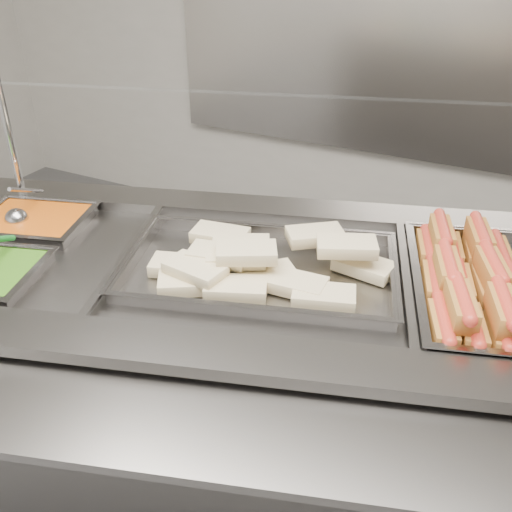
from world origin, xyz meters
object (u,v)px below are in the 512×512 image
at_px(pan_wraps, 260,272).
at_px(ladle, 18,218).
at_px(sneeze_guard, 251,99).
at_px(steam_counter, 240,390).
at_px(pan_hotdogs, 484,297).

distance_m(pan_wraps, ladle, 0.80).
distance_m(sneeze_guard, ladle, 0.82).
relative_size(steam_counter, sneeze_guard, 1.23).
distance_m(pan_hotdogs, pan_wraps, 0.60).
bearing_deg(pan_hotdogs, ladle, -168.17).
relative_size(pan_hotdogs, ladle, 3.25).
bearing_deg(pan_wraps, pan_hotdogs, 17.52).
xyz_separation_m(pan_hotdogs, ladle, (-1.36, -0.28, 0.05)).
xyz_separation_m(sneeze_guard, pan_hotdogs, (0.70, -0.02, -0.43)).
bearing_deg(pan_hotdogs, pan_wraps, -162.48).
xyz_separation_m(sneeze_guard, pan_wraps, (0.13, -0.20, -0.41)).
xyz_separation_m(sneeze_guard, ladle, (-0.66, -0.31, -0.38)).
height_order(sneeze_guard, ladle, sneeze_guard).
height_order(pan_wraps, ladle, ladle).
relative_size(steam_counter, pan_wraps, 2.66).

